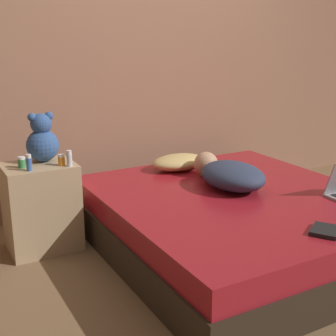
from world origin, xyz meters
The scene contains 12 objects.
ground_plane centered at (0.00, 0.00, 0.00)m, with size 12.00×12.00×0.00m, color brown.
wall_back centered at (0.00, 1.25, 1.30)m, with size 8.00×0.06×2.60m.
bed centered at (0.00, 0.00, 0.20)m, with size 1.75×1.94×0.40m.
nightstand centered at (-1.17, 0.66, 0.30)m, with size 0.47×0.38×0.60m.
pillow centered at (-0.05, 0.72, 0.46)m, with size 0.46×0.30×0.12m.
person_lying centered at (0.05, 0.17, 0.49)m, with size 0.42×0.71×0.19m.
teddy_bear centered at (-1.12, 0.73, 0.75)m, with size 0.22×0.22×0.34m.
bottle_green centered at (-1.28, 0.64, 0.64)m, with size 0.05×0.05×0.07m.
bottle_clear centered at (-1.00, 0.52, 0.66)m, with size 0.04×0.04×0.11m.
bottle_orange centered at (-1.04, 0.57, 0.64)m, with size 0.05×0.05×0.08m.
bottle_blue centered at (-1.26, 0.54, 0.66)m, with size 0.04×0.04×0.11m.
book centered at (0.02, -0.75, 0.41)m, with size 0.22×0.21×0.02m.
Camera 1 is at (-1.88, -2.39, 1.44)m, focal length 50.00 mm.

